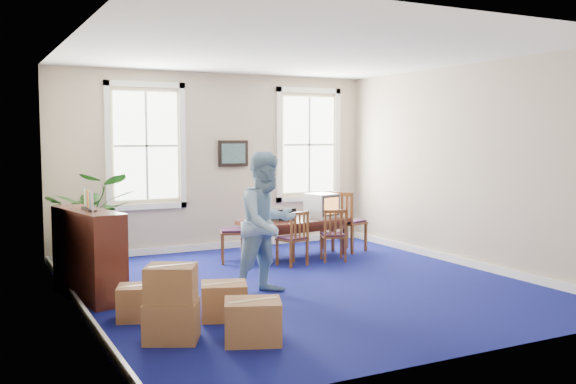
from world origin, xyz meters
name	(u,v)px	position (x,y,z in m)	size (l,w,h in m)	color
floor	(301,285)	(0.00, 0.00, 0.00)	(6.50, 6.50, 0.00)	navy
ceiling	(302,52)	(0.00, 0.00, 3.20)	(6.50, 6.50, 0.00)	white
wall_back	(217,162)	(0.00, 3.25, 1.60)	(6.50, 6.50, 0.00)	tan
wall_front	(469,187)	(0.00, -3.25, 1.60)	(6.50, 6.50, 0.00)	tan
wall_left	(74,177)	(-3.00, 0.00, 1.60)	(6.50, 6.50, 0.00)	tan
wall_right	(468,166)	(3.00, 0.00, 1.60)	(6.50, 6.50, 0.00)	tan
baseboard_back	(218,246)	(0.00, 3.22, 0.06)	(6.00, 0.04, 0.12)	white
baseboard_left	(80,307)	(-2.97, 0.00, 0.06)	(0.04, 6.50, 0.12)	white
baseboard_right	(464,262)	(2.97, 0.00, 0.06)	(0.04, 6.50, 0.12)	white
window_left	(146,146)	(-1.30, 3.23, 1.90)	(1.40, 0.12, 2.20)	white
window_right	(309,145)	(1.90, 3.23, 1.90)	(1.40, 0.12, 2.20)	white
wall_picture	(233,153)	(0.30, 3.20, 1.75)	(0.58, 0.06, 0.48)	black
conference_table	(295,238)	(0.91, 1.92, 0.32)	(1.88, 0.85, 0.64)	#4A1D16
crt_tv	(322,205)	(1.46, 1.97, 0.85)	(0.47, 0.51, 0.42)	#B7B7BC
game_console	(335,216)	(1.72, 1.92, 0.66)	(0.14, 0.18, 0.04)	white
equipment_bag	(283,214)	(0.69, 1.97, 0.74)	(0.39, 0.26, 0.20)	black
chair_near_left	(292,238)	(0.52, 1.28, 0.44)	(0.39, 0.39, 0.88)	brown
chair_near_right	(333,235)	(1.29, 1.28, 0.44)	(0.39, 0.39, 0.87)	brown
chair_end_left	(235,231)	(-0.20, 1.92, 0.53)	(0.47, 0.47, 1.05)	brown
chair_end_right	(349,221)	(2.02, 1.92, 0.54)	(0.49, 0.49, 1.09)	brown
man	(267,223)	(-0.63, -0.23, 0.93)	(0.91, 0.71, 1.87)	#7EA9CA
credenza	(88,252)	(-2.75, 0.63, 0.59)	(0.43, 1.49, 1.17)	#4A1D16
brochure_rack	(89,197)	(-2.73, 0.63, 1.30)	(0.10, 0.59, 0.26)	#99999E
potted_plant	(93,219)	(-2.33, 2.66, 0.75)	(1.35, 1.18, 1.51)	#1D4816
cardboard_boxes	(188,297)	(-2.12, -1.45, 0.41)	(1.43, 1.43, 0.82)	#9B6A40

